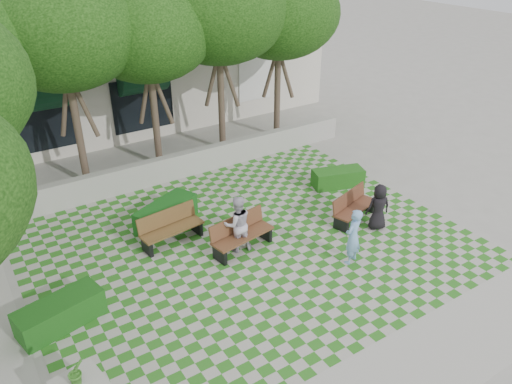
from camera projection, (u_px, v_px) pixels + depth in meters
ground at (270, 263)px, 13.68m from camera, size 90.00×90.00×0.00m
lawn at (251, 246)px, 14.42m from camera, size 12.00×12.00×0.00m
sidewalk_south at (399, 379)px, 10.20m from camera, size 16.00×2.00×0.01m
retaining_wall at (174, 167)px, 18.05m from camera, size 15.00×0.36×0.90m
bench_east at (353, 207)px, 15.50m from camera, size 1.86×1.07×0.93m
bench_mid at (241, 234)px, 14.08m from camera, size 1.97×0.93×0.99m
bench_west at (171, 228)px, 14.39m from camera, size 1.93×0.84×0.98m
hedge_east at (338, 178)px, 17.57m from camera, size 1.91×1.21×0.62m
hedge_midleft at (166, 214)px, 15.29m from camera, size 2.21×1.61×0.72m
hedge_west at (60, 313)px, 11.44m from camera, size 2.07×1.19×0.68m
person_blue at (353, 237)px, 13.37m from camera, size 0.69×0.56×1.64m
person_dark at (378, 207)px, 14.93m from camera, size 0.83×0.69×1.46m
person_white at (237, 224)px, 13.88m from camera, size 0.95×0.81×1.69m
tree_row at (107, 40)px, 14.73m from camera, size 17.70×13.40×7.41m
building at (118, 61)px, 23.33m from camera, size 18.00×8.92×5.15m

